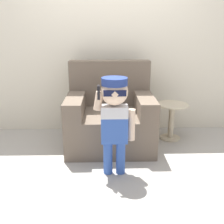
# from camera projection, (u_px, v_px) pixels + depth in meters

# --- Properties ---
(ground_plane) EXTENTS (10.00, 10.00, 0.00)m
(ground_plane) POSITION_uv_depth(u_px,v_px,m) (110.00, 146.00, 3.35)
(ground_plane) COLOR #ADA89E
(wall_back) EXTENTS (10.00, 0.05, 2.60)m
(wall_back) POSITION_uv_depth(u_px,v_px,m) (109.00, 39.00, 3.59)
(wall_back) COLOR beige
(wall_back) RESTS_ON ground_plane
(armchair) EXTENTS (1.05, 0.88, 1.04)m
(armchair) POSITION_uv_depth(u_px,v_px,m) (110.00, 118.00, 3.32)
(armchair) COLOR #6B5B4C
(armchair) RESTS_ON ground_plane
(person_child) EXTENTS (0.41, 0.31, 1.00)m
(person_child) POSITION_uv_depth(u_px,v_px,m) (115.00, 112.00, 2.54)
(person_child) COLOR #3356AD
(person_child) RESTS_ON ground_plane
(side_table) EXTENTS (0.42, 0.42, 0.49)m
(side_table) POSITION_uv_depth(u_px,v_px,m) (171.00, 118.00, 3.50)
(side_table) COLOR beige
(side_table) RESTS_ON ground_plane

